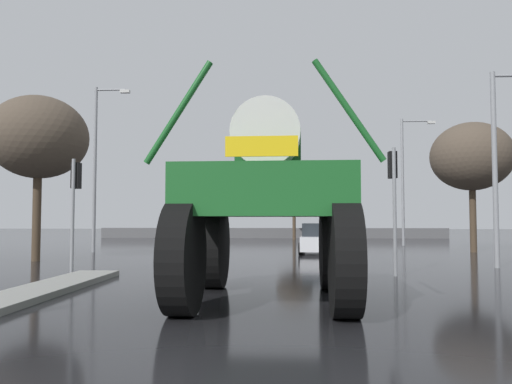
{
  "coord_description": "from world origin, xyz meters",
  "views": [
    {
      "loc": [
        0.9,
        -5.26,
        1.77
      ],
      "look_at": [
        0.12,
        9.57,
        2.55
      ],
      "focal_mm": 34.96,
      "sensor_mm": 36.0,
      "label": 1
    }
  ],
  "objects_px": {
    "oversize_sprayer": "(268,204)",
    "streetlight_far_left": "(97,160)",
    "streetlight_far_right": "(405,174)",
    "bare_tree_far_center": "(294,190)",
    "streetlight_near_right": "(500,156)",
    "traffic_signal_near_left": "(75,190)",
    "bare_tree_right": "(472,157)",
    "traffic_signal_near_right": "(393,182)",
    "sedan_ahead": "(319,239)",
    "bare_tree_left": "(38,138)"
  },
  "relations": [
    {
      "from": "traffic_signal_near_left",
      "to": "streetlight_far_left",
      "type": "relative_size",
      "value": 0.42
    },
    {
      "from": "streetlight_near_right",
      "to": "streetlight_far_left",
      "type": "height_order",
      "value": "streetlight_far_left"
    },
    {
      "from": "traffic_signal_near_left",
      "to": "bare_tree_far_center",
      "type": "bearing_deg",
      "value": 73.63
    },
    {
      "from": "streetlight_far_right",
      "to": "bare_tree_far_center",
      "type": "bearing_deg",
      "value": 128.5
    },
    {
      "from": "streetlight_near_right",
      "to": "bare_tree_right",
      "type": "xyz_separation_m",
      "value": [
        2.14,
        8.41,
        0.99
      ]
    },
    {
      "from": "oversize_sprayer",
      "to": "streetlight_far_right",
      "type": "relative_size",
      "value": 0.7
    },
    {
      "from": "traffic_signal_near_left",
      "to": "bare_tree_right",
      "type": "height_order",
      "value": "bare_tree_right"
    },
    {
      "from": "sedan_ahead",
      "to": "streetlight_far_left",
      "type": "xyz_separation_m",
      "value": [
        -11.54,
        0.08,
        4.1
      ]
    },
    {
      "from": "traffic_signal_near_left",
      "to": "traffic_signal_near_right",
      "type": "relative_size",
      "value": 0.93
    },
    {
      "from": "traffic_signal_near_left",
      "to": "traffic_signal_near_right",
      "type": "xyz_separation_m",
      "value": [
        10.12,
        -0.0,
        0.21
      ]
    },
    {
      "from": "sedan_ahead",
      "to": "bare_tree_right",
      "type": "distance_m",
      "value": 9.28
    },
    {
      "from": "streetlight_far_left",
      "to": "bare_tree_right",
      "type": "xyz_separation_m",
      "value": [
        19.68,
        1.08,
        0.2
      ]
    },
    {
      "from": "traffic_signal_near_left",
      "to": "streetlight_near_right",
      "type": "relative_size",
      "value": 0.52
    },
    {
      "from": "streetlight_far_left",
      "to": "bare_tree_left",
      "type": "relative_size",
      "value": 1.26
    },
    {
      "from": "sedan_ahead",
      "to": "streetlight_far_left",
      "type": "height_order",
      "value": "streetlight_far_left"
    },
    {
      "from": "streetlight_far_right",
      "to": "bare_tree_far_center",
      "type": "distance_m",
      "value": 11.34
    },
    {
      "from": "oversize_sprayer",
      "to": "traffic_signal_near_left",
      "type": "height_order",
      "value": "oversize_sprayer"
    },
    {
      "from": "streetlight_far_left",
      "to": "bare_tree_right",
      "type": "bearing_deg",
      "value": 3.14
    },
    {
      "from": "sedan_ahead",
      "to": "traffic_signal_near_left",
      "type": "distance_m",
      "value": 13.12
    },
    {
      "from": "traffic_signal_near_right",
      "to": "streetlight_far_right",
      "type": "relative_size",
      "value": 0.48
    },
    {
      "from": "oversize_sprayer",
      "to": "traffic_signal_near_right",
      "type": "height_order",
      "value": "oversize_sprayer"
    },
    {
      "from": "oversize_sprayer",
      "to": "streetlight_far_left",
      "type": "relative_size",
      "value": 0.67
    },
    {
      "from": "sedan_ahead",
      "to": "bare_tree_right",
      "type": "height_order",
      "value": "bare_tree_right"
    },
    {
      "from": "traffic_signal_near_right",
      "to": "bare_tree_right",
      "type": "xyz_separation_m",
      "value": [
        6.53,
        10.97,
        2.12
      ]
    },
    {
      "from": "traffic_signal_near_left",
      "to": "streetlight_near_right",
      "type": "bearing_deg",
      "value": 10.01
    },
    {
      "from": "sedan_ahead",
      "to": "oversize_sprayer",
      "type": "bearing_deg",
      "value": 176.68
    },
    {
      "from": "traffic_signal_near_right",
      "to": "streetlight_far_right",
      "type": "xyz_separation_m",
      "value": [
        4.59,
        17.21,
        1.75
      ]
    },
    {
      "from": "streetlight_far_left",
      "to": "bare_tree_far_center",
      "type": "xyz_separation_m",
      "value": [
        10.7,
        16.18,
        -0.7
      ]
    },
    {
      "from": "streetlight_near_right",
      "to": "bare_tree_left",
      "type": "relative_size",
      "value": 1.03
    },
    {
      "from": "sedan_ahead",
      "to": "traffic_signal_near_right",
      "type": "xyz_separation_m",
      "value": [
        1.62,
        -9.81,
        2.18
      ]
    },
    {
      "from": "traffic_signal_near_left",
      "to": "streetlight_far_right",
      "type": "relative_size",
      "value": 0.44
    },
    {
      "from": "oversize_sprayer",
      "to": "streetlight_near_right",
      "type": "distance_m",
      "value": 11.18
    },
    {
      "from": "streetlight_near_right",
      "to": "streetlight_far_right",
      "type": "relative_size",
      "value": 0.85
    },
    {
      "from": "streetlight_near_right",
      "to": "bare_tree_left",
      "type": "xyz_separation_m",
      "value": [
        -18.04,
        1.96,
        1.13
      ]
    },
    {
      "from": "streetlight_far_left",
      "to": "traffic_signal_near_left",
      "type": "bearing_deg",
      "value": -72.91
    },
    {
      "from": "oversize_sprayer",
      "to": "traffic_signal_near_left",
      "type": "bearing_deg",
      "value": 54.19
    },
    {
      "from": "traffic_signal_near_right",
      "to": "streetlight_far_left",
      "type": "bearing_deg",
      "value": 143.06
    },
    {
      "from": "bare_tree_left",
      "to": "bare_tree_right",
      "type": "height_order",
      "value": "bare_tree_left"
    },
    {
      "from": "sedan_ahead",
      "to": "bare_tree_far_center",
      "type": "xyz_separation_m",
      "value": [
        -0.84,
        16.26,
        3.4
      ]
    },
    {
      "from": "bare_tree_left",
      "to": "bare_tree_right",
      "type": "relative_size",
      "value": 1.01
    },
    {
      "from": "oversize_sprayer",
      "to": "traffic_signal_near_right",
      "type": "relative_size",
      "value": 1.47
    },
    {
      "from": "traffic_signal_near_right",
      "to": "bare_tree_right",
      "type": "height_order",
      "value": "bare_tree_right"
    },
    {
      "from": "oversize_sprayer",
      "to": "bare_tree_right",
      "type": "relative_size",
      "value": 0.85
    },
    {
      "from": "streetlight_near_right",
      "to": "streetlight_far_left",
      "type": "relative_size",
      "value": 0.81
    },
    {
      "from": "oversize_sprayer",
      "to": "traffic_signal_near_left",
      "type": "relative_size",
      "value": 1.58
    },
    {
      "from": "sedan_ahead",
      "to": "bare_tree_far_center",
      "type": "bearing_deg",
      "value": 7.98
    },
    {
      "from": "bare_tree_left",
      "to": "bare_tree_right",
      "type": "xyz_separation_m",
      "value": [
        20.18,
        6.44,
        -0.13
      ]
    },
    {
      "from": "oversize_sprayer",
      "to": "traffic_signal_near_left",
      "type": "xyz_separation_m",
      "value": [
        -6.36,
        4.85,
        0.61
      ]
    },
    {
      "from": "traffic_signal_near_right",
      "to": "bare_tree_far_center",
      "type": "distance_m",
      "value": 26.21
    },
    {
      "from": "streetlight_near_right",
      "to": "streetlight_far_left",
      "type": "distance_m",
      "value": 19.02
    }
  ]
}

